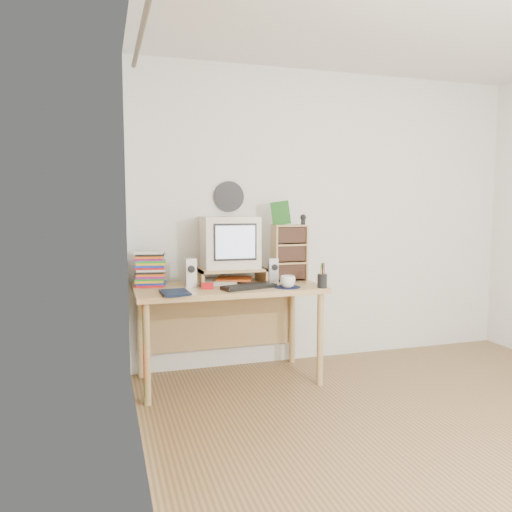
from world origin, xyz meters
TOP-DOWN VIEW (x-y plane):
  - floor at (0.00, 0.00)m, footprint 3.50×3.50m
  - back_wall at (0.00, 1.75)m, footprint 3.50×0.00m
  - left_wall at (-1.75, 0.00)m, footprint 0.00×3.50m
  - curtain at (-1.71, 0.48)m, footprint 0.00×2.20m
  - wall_disc at (-0.93, 1.73)m, footprint 0.25×0.02m
  - desk at (-1.03, 1.44)m, footprint 1.40×0.70m
  - monitor_riser at (-0.98, 1.48)m, footprint 0.52×0.30m
  - crt_monitor at (-0.97, 1.53)m, footprint 0.44×0.44m
  - speaker_left at (-1.31, 1.40)m, footprint 0.09×0.09m
  - speaker_right at (-0.65, 1.42)m, footprint 0.08×0.08m
  - keyboard at (-0.91, 1.21)m, footprint 0.43×0.24m
  - dvd_stack at (-1.59, 1.53)m, footprint 0.23×0.18m
  - cd_rack at (-0.49, 1.49)m, footprint 0.27×0.15m
  - mug at (-0.63, 1.15)m, footprint 0.13×0.13m
  - diary at (-1.56, 1.13)m, footprint 0.23×0.18m
  - mousepad at (-0.63, 1.17)m, footprint 0.24×0.24m
  - pen_cup at (-0.38, 1.08)m, footprint 0.09×0.09m
  - papers at (-1.03, 1.50)m, footprint 0.37×0.32m
  - red_box at (-1.21, 1.29)m, footprint 0.10×0.07m
  - game_box at (-0.56, 1.50)m, footprint 0.15×0.07m
  - webcam at (-0.38, 1.46)m, footprint 0.05×0.05m

SIDE VIEW (x-z plane):
  - floor at x=0.00m, z-range 0.00..0.00m
  - desk at x=-1.03m, z-range 0.24..0.99m
  - mousepad at x=-0.63m, z-range 0.75..0.75m
  - keyboard at x=-0.91m, z-range 0.75..0.78m
  - papers at x=-1.03m, z-range 0.75..0.79m
  - red_box at x=-1.21m, z-range 0.75..0.79m
  - diary at x=-1.56m, z-range 0.75..0.80m
  - mug at x=-0.63m, z-range 0.75..0.84m
  - pen_cup at x=-0.38m, z-range 0.75..0.89m
  - monitor_riser at x=-0.98m, z-range 0.78..0.90m
  - speaker_right at x=-0.65m, z-range 0.75..0.95m
  - speaker_left at x=-1.31m, z-range 0.75..0.97m
  - dvd_stack at x=-1.59m, z-range 0.75..1.05m
  - cd_rack at x=-0.49m, z-range 0.75..1.20m
  - crt_monitor at x=-0.97m, z-range 0.87..1.27m
  - curtain at x=-1.71m, z-range 0.05..2.25m
  - webcam at x=-0.38m, z-range 1.20..1.29m
  - back_wall at x=0.00m, z-range -0.50..3.00m
  - left_wall at x=-1.75m, z-range -0.50..3.00m
  - game_box at x=-0.56m, z-range 1.20..1.39m
  - wall_disc at x=-0.93m, z-range 1.30..1.55m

